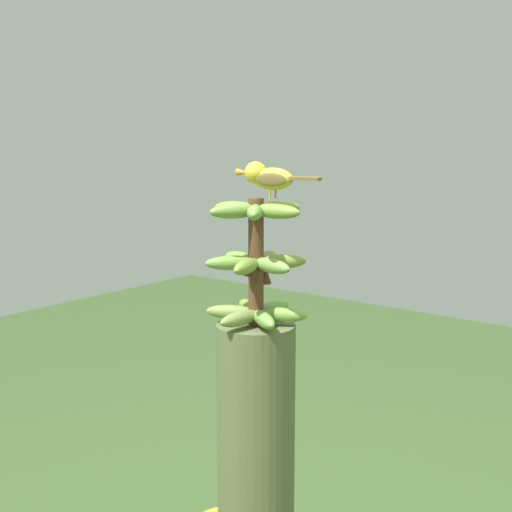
% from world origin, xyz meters
% --- Properties ---
extents(banana_tree, '(0.20, 0.20, 0.98)m').
position_xyz_m(banana_tree, '(0.00, 0.00, 0.49)').
color(banana_tree, '#5B663D').
rests_on(banana_tree, ground).
extents(banana_bunch, '(0.25, 0.26, 0.32)m').
position_xyz_m(banana_bunch, '(-0.00, -0.00, 1.14)').
color(banana_bunch, brown).
rests_on(banana_bunch, banana_tree).
extents(perched_bird, '(0.22, 0.08, 0.09)m').
position_xyz_m(perched_bird, '(-0.03, -0.01, 1.35)').
color(perched_bird, '#C68933').
rests_on(perched_bird, banana_bunch).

